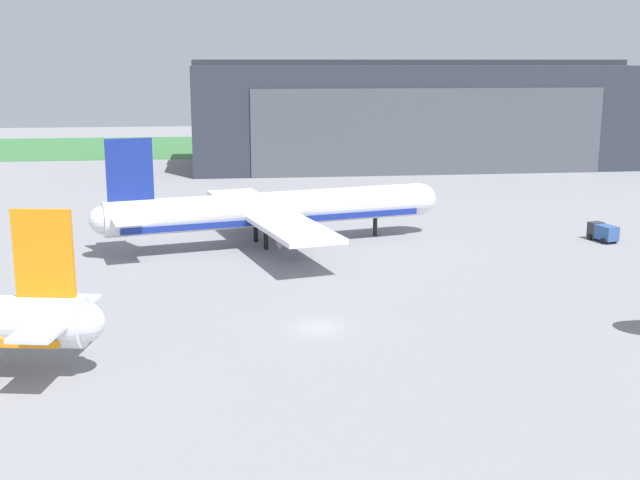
# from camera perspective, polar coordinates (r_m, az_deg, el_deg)

# --- Properties ---
(ground_plane) EXTENTS (440.00, 440.00, 0.00)m
(ground_plane) POSITION_cam_1_polar(r_m,az_deg,el_deg) (69.32, -0.14, -6.16)
(ground_plane) COLOR gray
(grass_field_strip) EXTENTS (440.00, 56.00, 0.08)m
(grass_field_strip) POSITION_cam_1_polar(r_m,az_deg,el_deg) (217.81, -5.08, 6.61)
(grass_field_strip) COLOR #39723E
(grass_field_strip) RESTS_ON ground_plane
(maintenance_hangar) EXTENTS (92.27, 32.93, 22.34)m
(maintenance_hangar) POSITION_cam_1_polar(r_m,az_deg,el_deg) (177.22, 6.40, 8.70)
(maintenance_hangar) COLOR #2D333D
(maintenance_hangar) RESTS_ON ground_plane
(airliner_far_left) EXTENTS (42.85, 36.73, 13.61)m
(airliner_far_left) POSITION_cam_1_polar(r_m,az_deg,el_deg) (99.30, -3.29, 2.10)
(airliner_far_left) COLOR white
(airliner_far_left) RESTS_ON ground_plane
(baggage_tug) EXTENTS (2.85, 4.33, 2.20)m
(baggage_tug) POSITION_cam_1_polar(r_m,az_deg,el_deg) (107.52, 19.23, 0.55)
(baggage_tug) COLOR #2D2D33
(baggage_tug) RESTS_ON ground_plane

